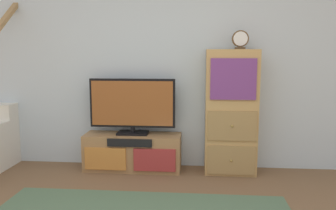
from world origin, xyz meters
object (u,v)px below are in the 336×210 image
media_console (133,152)px  desk_clock (240,40)px  television (132,105)px  side_cabinet (231,112)px

media_console → desk_clock: bearing=-0.2°
television → desk_clock: 1.43m
desk_clock → side_cabinet: bearing=169.3°
media_console → side_cabinet: (1.14, 0.01, 0.49)m
media_console → desk_clock: desk_clock is taller
side_cabinet → desk_clock: 0.82m
media_console → desk_clock: 1.79m
media_console → side_cabinet: side_cabinet is taller
television → side_cabinet: bearing=-0.7°
desk_clock → media_console: bearing=179.8°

